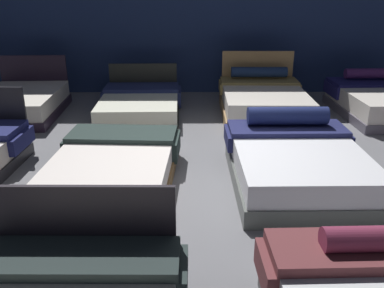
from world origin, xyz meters
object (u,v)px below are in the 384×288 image
object	(u,v)px
bed_5	(114,167)
bed_10	(263,101)
bed_6	(297,164)
bed_8	(21,103)
bed_9	(140,104)
bed_11	(383,102)

from	to	relation	value
bed_5	bed_10	world-z (taller)	bed_10
bed_6	bed_8	distance (m)	5.45
bed_5	bed_6	bearing A→B (deg)	1.69
bed_8	bed_9	distance (m)	2.28
bed_5	bed_10	bearing A→B (deg)	53.53
bed_5	bed_9	xyz separation A→B (m)	(-0.00, 2.96, -0.01)
bed_6	bed_11	distance (m)	3.76
bed_10	bed_5	bearing A→B (deg)	-128.73
bed_6	bed_8	size ratio (longest dim) A/B	0.97
bed_8	bed_9	xyz separation A→B (m)	(2.28, 0.07, -0.04)
bed_5	bed_8	bearing A→B (deg)	131.44
bed_8	bed_11	xyz separation A→B (m)	(6.96, -0.03, 0.02)
bed_9	bed_11	world-z (taller)	bed_9
bed_8	bed_6	bearing A→B (deg)	-34.98
bed_5	bed_6	size ratio (longest dim) A/B	1.02
bed_9	bed_11	bearing A→B (deg)	-2.46
bed_5	bed_11	size ratio (longest dim) A/B	0.95
bed_10	bed_6	bearing A→B (deg)	-90.42
bed_11	bed_8	bearing A→B (deg)	177.92
bed_5	bed_11	distance (m)	5.49
bed_8	bed_5	bearing A→B (deg)	-53.96
bed_9	bed_10	size ratio (longest dim) A/B	0.97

